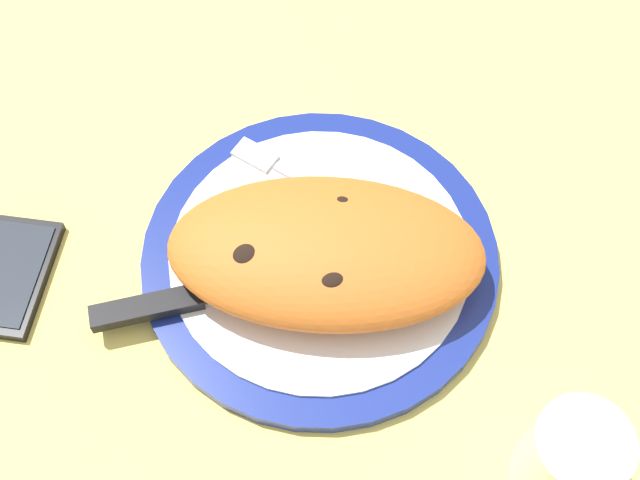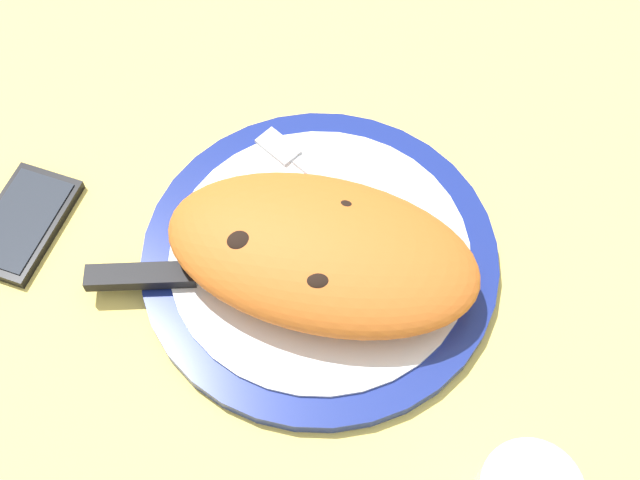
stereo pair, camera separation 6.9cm
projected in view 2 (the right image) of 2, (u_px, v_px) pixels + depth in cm
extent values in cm
cube|color=#EACC60|center=(320.00, 269.00, 73.59)|extent=(150.00, 150.00, 3.00)
cylinder|color=navy|center=(320.00, 257.00, 71.72)|extent=(30.90, 30.90, 1.32)
cylinder|color=white|center=(320.00, 253.00, 71.02)|extent=(26.00, 26.00, 0.30)
ellipsoid|color=#C16023|center=(322.00, 252.00, 67.36)|extent=(29.02, 20.82, 6.08)
ellipsoid|color=black|center=(344.00, 210.00, 66.69)|extent=(2.49, 2.24, 0.77)
ellipsoid|color=black|center=(320.00, 278.00, 63.62)|extent=(3.18, 3.00, 0.89)
ellipsoid|color=black|center=(243.00, 240.00, 65.41)|extent=(3.43, 3.48, 0.96)
cube|color=silver|center=(348.00, 202.00, 73.18)|extent=(13.52, 4.21, 0.40)
cube|color=silver|center=(278.00, 146.00, 76.28)|extent=(4.41, 3.11, 0.40)
cube|color=silver|center=(271.00, 274.00, 69.59)|extent=(11.39, 8.03, 0.40)
cube|color=black|center=(141.00, 276.00, 69.02)|extent=(8.90, 6.65, 1.20)
cube|color=black|center=(23.00, 223.00, 73.65)|extent=(8.35, 12.17, 1.00)
cube|color=#2D333D|center=(21.00, 220.00, 73.15)|extent=(7.16, 10.68, 0.16)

